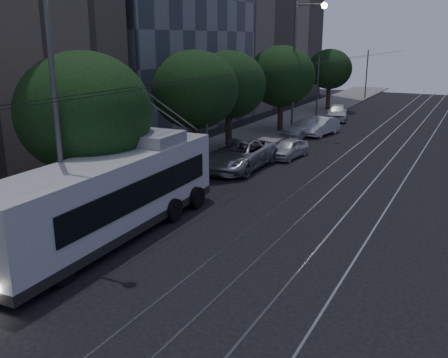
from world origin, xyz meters
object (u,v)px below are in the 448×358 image
object	(u,v)px
streetlamp_near	(61,72)
streetlamp_far	(300,56)
car_white_d	(337,112)
car_white_c	(320,126)
trolleybus	(112,195)
car_white_a	(288,148)
car_white_b	(305,128)
pickup_silver	(239,155)

from	to	relation	value
streetlamp_near	streetlamp_far	size ratio (longest dim) A/B	1.04
car_white_d	streetlamp_near	bearing A→B (deg)	-104.11
streetlamp_near	car_white_c	bearing A→B (deg)	86.50
trolleybus	streetlamp_far	world-z (taller)	streetlamp_far
car_white_a	car_white_b	size ratio (longest dim) A/B	0.82
car_white_b	car_white_d	distance (m)	8.66
pickup_silver	car_white_d	distance (m)	20.21
pickup_silver	streetlamp_near	size ratio (longest dim) A/B	0.58
car_white_a	streetlamp_near	size ratio (longest dim) A/B	0.34
car_white_d	streetlamp_far	bearing A→B (deg)	-107.85
car_white_c	car_white_d	distance (m)	7.78
trolleybus	streetlamp_near	distance (m)	4.88
car_white_b	streetlamp_near	distance (m)	25.06
trolleybus	car_white_c	world-z (taller)	trolleybus
car_white_a	car_white_b	distance (m)	7.77
car_white_a	streetlamp_far	bearing A→B (deg)	112.13
trolleybus	car_white_d	size ratio (longest dim) A/B	2.74
trolleybus	pickup_silver	bearing A→B (deg)	88.81
pickup_silver	car_white_c	world-z (taller)	pickup_silver
pickup_silver	car_white_b	bearing A→B (deg)	89.91
car_white_a	streetlamp_far	size ratio (longest dim) A/B	0.36
pickup_silver	car_white_b	distance (m)	11.55
streetlamp_far	car_white_a	bearing A→B (deg)	-74.34
car_white_d	car_white_a	bearing A→B (deg)	-98.21
car_white_c	streetlamp_near	distance (m)	25.99
car_white_d	streetlamp_near	size ratio (longest dim) A/B	0.42
trolleybus	streetlamp_far	distance (m)	23.29
streetlamp_far	streetlamp_near	bearing A→B (deg)	-89.99
car_white_b	streetlamp_far	distance (m)	5.49
car_white_b	car_white_d	bearing A→B (deg)	108.57
trolleybus	car_white_a	xyz separation A→B (m)	(1.40, 15.41, -1.05)
streetlamp_near	pickup_silver	bearing A→B (deg)	87.86
pickup_silver	car_white_d	bearing A→B (deg)	89.55
car_white_b	car_white_c	xyz separation A→B (m)	(0.97, 0.92, 0.05)
pickup_silver	car_white_d	xyz separation A→B (m)	(0.31, 20.21, -0.08)
pickup_silver	streetlamp_far	bearing A→B (deg)	92.86
car_white_b	car_white_c	distance (m)	1.34
pickup_silver	streetlamp_far	world-z (taller)	streetlamp_far
pickup_silver	car_white_a	world-z (taller)	pickup_silver
car_white_c	streetlamp_near	world-z (taller)	streetlamp_near
trolleybus	car_white_c	size ratio (longest dim) A/B	2.91
car_white_d	car_white_c	bearing A→B (deg)	-97.12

